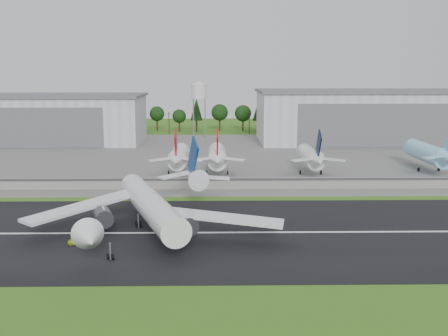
{
  "coord_description": "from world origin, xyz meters",
  "views": [
    {
      "loc": [
        3.12,
        -106.74,
        34.7
      ],
      "look_at": [
        5.51,
        40.0,
        9.0
      ],
      "focal_mm": 45.0,
      "sensor_mm": 36.0,
      "label": 1
    }
  ],
  "objects_px": {
    "main_airliner": "(150,212)",
    "parked_jet_navy": "(312,157)",
    "parked_jet_red_b": "(217,157)",
    "parked_jet_red_a": "(179,157)",
    "ground_vehicle": "(79,242)",
    "parked_jet_skyblue": "(431,154)"
  },
  "relations": [
    {
      "from": "main_airliner",
      "to": "ground_vehicle",
      "type": "relative_size",
      "value": 13.54
    },
    {
      "from": "parked_jet_navy",
      "to": "parked_jet_skyblue",
      "type": "distance_m",
      "value": 42.11
    },
    {
      "from": "parked_jet_red_b",
      "to": "parked_jet_skyblue",
      "type": "bearing_deg",
      "value": 3.92
    },
    {
      "from": "ground_vehicle",
      "to": "parked_jet_navy",
      "type": "distance_m",
      "value": 95.45
    },
    {
      "from": "parked_jet_red_b",
      "to": "parked_jet_navy",
      "type": "xyz_separation_m",
      "value": [
        31.38,
        -0.03,
        -0.23
      ]
    },
    {
      "from": "parked_jet_red_a",
      "to": "parked_jet_navy",
      "type": "xyz_separation_m",
      "value": [
        44.15,
        -0.03,
        -0.18
      ]
    },
    {
      "from": "parked_jet_red_b",
      "to": "parked_jet_skyblue",
      "type": "relative_size",
      "value": 0.84
    },
    {
      "from": "main_airliner",
      "to": "parked_jet_skyblue",
      "type": "relative_size",
      "value": 1.55
    },
    {
      "from": "parked_jet_red_a",
      "to": "parked_jet_navy",
      "type": "bearing_deg",
      "value": -0.03
    },
    {
      "from": "parked_jet_red_a",
      "to": "parked_jet_skyblue",
      "type": "relative_size",
      "value": 0.84
    },
    {
      "from": "ground_vehicle",
      "to": "parked_jet_navy",
      "type": "relative_size",
      "value": 0.14
    },
    {
      "from": "parked_jet_skyblue",
      "to": "main_airliner",
      "type": "bearing_deg",
      "value": -140.65
    },
    {
      "from": "ground_vehicle",
      "to": "main_airliner",
      "type": "bearing_deg",
      "value": -66.44
    },
    {
      "from": "main_airliner",
      "to": "parked_jet_red_a",
      "type": "xyz_separation_m",
      "value": [
        1.87,
        67.0,
        1.44
      ]
    },
    {
      "from": "parked_jet_navy",
      "to": "parked_jet_red_b",
      "type": "bearing_deg",
      "value": 179.94
    },
    {
      "from": "parked_jet_red_a",
      "to": "main_airliner",
      "type": "bearing_deg",
      "value": -91.6
    },
    {
      "from": "main_airliner",
      "to": "parked_jet_skyblue",
      "type": "distance_m",
      "value": 113.59
    },
    {
      "from": "parked_jet_red_a",
      "to": "parked_jet_navy",
      "type": "relative_size",
      "value": 1.0
    },
    {
      "from": "parked_jet_skyblue",
      "to": "ground_vehicle",
      "type": "bearing_deg",
      "value": -141.9
    },
    {
      "from": "parked_jet_red_b",
      "to": "parked_jet_red_a",
      "type": "bearing_deg",
      "value": -179.97
    },
    {
      "from": "main_airliner",
      "to": "parked_jet_navy",
      "type": "xyz_separation_m",
      "value": [
        46.02,
        66.97,
        1.26
      ]
    },
    {
      "from": "parked_jet_navy",
      "to": "parked_jet_skyblue",
      "type": "relative_size",
      "value": 0.84
    }
  ]
}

